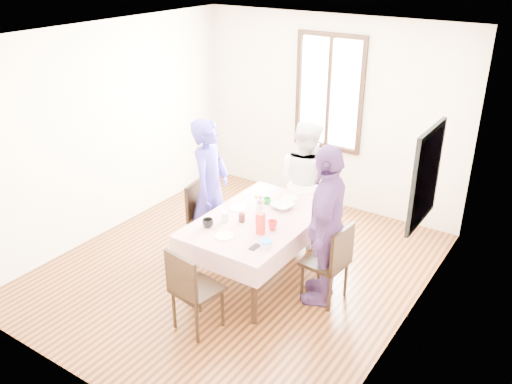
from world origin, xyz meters
TOP-DOWN VIEW (x-y plane):
  - ground at (0.00, 0.00)m, footprint 4.50×4.50m
  - back_wall at (0.00, 2.25)m, footprint 4.00×0.00m
  - right_wall at (2.00, 0.00)m, footprint 0.00×4.50m
  - window_frame at (0.00, 2.23)m, footprint 1.02×0.06m
  - window_pane at (0.00, 2.24)m, footprint 0.90×0.02m
  - art_poster at (1.98, 0.30)m, footprint 0.04×0.76m
  - dining_table at (0.31, -0.02)m, footprint 0.98×1.58m
  - tablecloth at (0.31, -0.02)m, footprint 1.10×1.70m
  - chair_left at (-0.51, 0.13)m, footprint 0.48×0.48m
  - chair_right at (1.13, 0.03)m, footprint 0.45×0.45m
  - chair_far at (0.31, 1.07)m, footprint 0.43×0.43m
  - chair_near at (0.31, -1.10)m, footprint 0.48×0.48m
  - person_left at (-0.49, 0.13)m, footprint 0.55×0.71m
  - person_far at (0.31, 1.05)m, footprint 0.93×0.82m
  - person_right at (1.10, 0.03)m, footprint 0.70×1.11m
  - mug_black at (-0.03, -0.49)m, footprint 0.12×0.12m
  - mug_flag at (0.58, -0.15)m, footprint 0.15×0.15m
  - mug_green at (0.19, 0.35)m, footprint 0.12×0.12m
  - serving_bowl at (0.40, 0.34)m, footprint 0.28×0.28m
  - juice_carton at (0.52, -0.30)m, footprint 0.08×0.08m
  - butter_tub at (0.71, -0.49)m, footprint 0.11×0.11m
  - jam_jar at (0.20, -0.19)m, footprint 0.07×0.07m
  - drinking_glass at (0.04, -0.28)m, footprint 0.08×0.08m
  - smartphone at (0.63, -0.56)m, footprint 0.07×0.14m
  - flower_vase at (0.29, 0.03)m, footprint 0.07×0.07m
  - plate_left at (-0.02, 0.05)m, footprint 0.20×0.20m
  - plate_far at (0.34, 0.61)m, footprint 0.20×0.20m
  - plate_near at (0.24, -0.55)m, footprint 0.20×0.20m
  - butter_lid at (0.71, -0.49)m, footprint 0.12×0.12m
  - flower_bunch at (0.29, 0.03)m, footprint 0.09×0.09m

SIDE VIEW (x-z plane):
  - ground at x=0.00m, z-range 0.00..0.00m
  - dining_table at x=0.31m, z-range 0.00..0.75m
  - chair_left at x=-0.51m, z-range 0.00..0.91m
  - chair_right at x=1.13m, z-range 0.00..0.91m
  - chair_far at x=0.31m, z-range 0.00..0.91m
  - chair_near at x=0.31m, z-range 0.00..0.91m
  - tablecloth at x=0.31m, z-range 0.75..0.76m
  - smartphone at x=0.63m, z-range 0.76..0.77m
  - plate_left at x=-0.02m, z-range 0.76..0.77m
  - plate_far at x=0.34m, z-range 0.76..0.77m
  - plate_near at x=0.24m, z-range 0.76..0.77m
  - butter_tub at x=0.71m, z-range 0.76..0.82m
  - serving_bowl at x=0.40m, z-range 0.76..0.82m
  - mug_green at x=0.19m, z-range 0.76..0.83m
  - person_far at x=0.31m, z-range 0.00..1.61m
  - mug_black at x=-0.03m, z-range 0.76..0.86m
  - jam_jar at x=0.20m, z-range 0.76..0.86m
  - mug_flag at x=0.58m, z-range 0.76..0.86m
  - drinking_glass at x=0.04m, z-range 0.76..0.87m
  - butter_lid at x=0.71m, z-range 0.82..0.83m
  - flower_vase at x=0.29m, z-range 0.76..0.89m
  - person_left at x=-0.49m, z-range 0.00..1.73m
  - juice_carton at x=0.52m, z-range 0.76..1.00m
  - person_right at x=1.10m, z-range 0.00..1.77m
  - flower_bunch at x=0.29m, z-range 0.89..0.99m
  - back_wall at x=0.00m, z-range -0.65..3.35m
  - right_wall at x=2.00m, z-range -0.90..3.60m
  - art_poster at x=1.98m, z-range 1.07..2.03m
  - window_frame at x=0.00m, z-range 0.84..2.46m
  - window_pane at x=0.00m, z-range 0.90..2.40m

